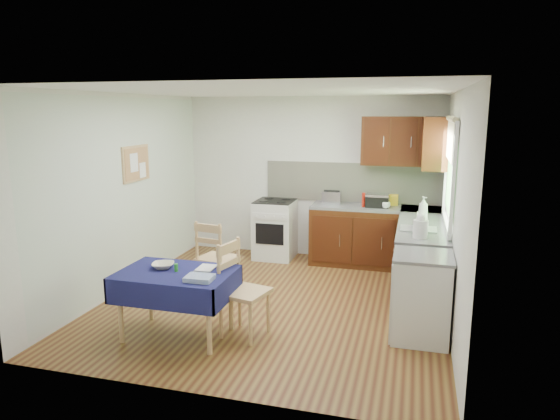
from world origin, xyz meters
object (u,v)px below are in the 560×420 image
(chair_far, at_px, (215,255))
(dish_rack, at_px, (418,228))
(kettle, at_px, (421,227))
(dining_table, at_px, (176,281))
(toaster, at_px, (332,198))
(sandwich_press, at_px, (377,200))
(chair_near, at_px, (240,287))

(chair_far, relative_size, dish_rack, 2.25)
(chair_far, relative_size, kettle, 3.48)
(dining_table, relative_size, kettle, 4.21)
(dish_rack, bearing_deg, dining_table, -163.93)
(dining_table, xyz_separation_m, toaster, (1.08, 2.96, 0.41))
(dining_table, xyz_separation_m, sandwich_press, (1.77, 2.93, 0.41))
(sandwich_press, bearing_deg, dining_table, -102.36)
(sandwich_press, distance_m, kettle, 1.82)
(chair_near, xyz_separation_m, kettle, (1.75, 1.01, 0.50))
(toaster, distance_m, dish_rack, 1.86)
(chair_near, xyz_separation_m, toaster, (0.47, 2.76, 0.48))
(dining_table, relative_size, toaster, 4.11)
(dining_table, bearing_deg, chair_far, 81.30)
(chair_near, height_order, dish_rack, dish_rack)
(dish_rack, xyz_separation_m, kettle, (0.02, -0.39, 0.10))
(chair_near, xyz_separation_m, sandwich_press, (1.15, 2.73, 0.47))
(dining_table, relative_size, chair_near, 1.16)
(toaster, xyz_separation_m, dish_rack, (1.26, -1.37, -0.07))
(dining_table, xyz_separation_m, chair_near, (0.62, 0.20, -0.07))
(dish_rack, relative_size, kettle, 1.54)
(chair_far, relative_size, sandwich_press, 2.89)
(chair_near, bearing_deg, chair_far, 47.92)
(toaster, height_order, sandwich_press, toaster)
(sandwich_press, relative_size, kettle, 1.20)
(chair_near, bearing_deg, dining_table, 121.26)
(toaster, bearing_deg, chair_near, -82.76)
(chair_far, bearing_deg, dining_table, 104.73)
(dining_table, relative_size, chair_far, 1.21)
(toaster, bearing_deg, dish_rack, -30.34)
(dish_rack, bearing_deg, chair_far, 170.31)
(dining_table, height_order, chair_far, chair_far)
(dining_table, height_order, chair_near, chair_near)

